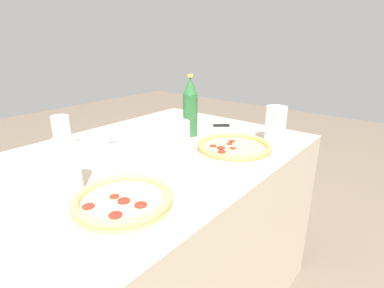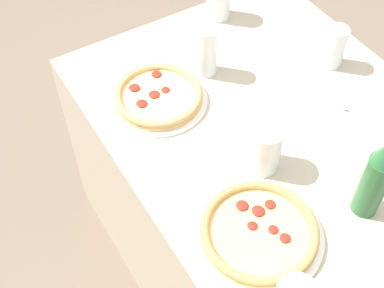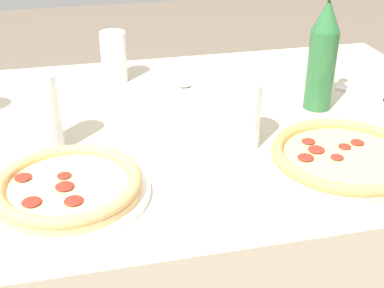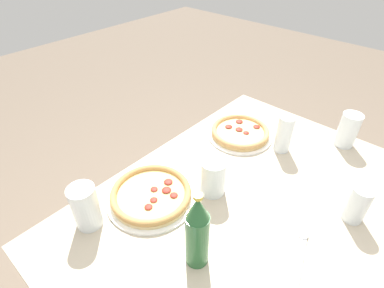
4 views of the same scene
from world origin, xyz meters
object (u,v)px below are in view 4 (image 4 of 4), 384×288
(glass_iced_tea, at_px, (213,178))
(spoon, at_px, (301,252))
(glass_cola, at_px, (347,131))
(pizza_salami, at_px, (151,195))
(beer_bottle, at_px, (197,232))
(glass_mango_juice, at_px, (284,135))
(glass_orange_juice, at_px, (86,208))
(glass_water, at_px, (357,205))
(pizza_margherita, at_px, (240,132))

(glass_iced_tea, distance_m, spoon, 0.33)
(spoon, bearing_deg, glass_cola, 9.47)
(pizza_salami, distance_m, beer_bottle, 0.28)
(glass_mango_juice, xyz_separation_m, glass_cola, (0.20, -0.17, -0.01))
(glass_orange_juice, bearing_deg, glass_water, -46.70)
(glass_water, xyz_separation_m, glass_orange_juice, (-0.55, 0.58, 0.01))
(glass_orange_juice, bearing_deg, glass_mango_juice, -19.69)
(glass_water, distance_m, beer_bottle, 0.50)
(pizza_margherita, xyz_separation_m, beer_bottle, (-0.55, -0.24, 0.10))
(pizza_salami, bearing_deg, spoon, -72.70)
(pizza_salami, bearing_deg, glass_mango_juice, -19.98)
(glass_water, bearing_deg, glass_mango_juice, 64.01)
(glass_water, relative_size, glass_iced_tea, 0.97)
(spoon, bearing_deg, glass_iced_tea, 86.70)
(glass_orange_juice, distance_m, glass_mango_juice, 0.75)
(pizza_salami, distance_m, pizza_margherita, 0.48)
(glass_iced_tea, height_order, beer_bottle, beer_bottle)
(glass_cola, height_order, glass_iced_tea, glass_cola)
(glass_mango_juice, relative_size, glass_iced_tea, 1.17)
(pizza_margherita, height_order, glass_orange_juice, glass_orange_juice)
(pizza_margherita, relative_size, glass_cola, 1.91)
(pizza_margherita, height_order, beer_bottle, beer_bottle)
(pizza_margherita, height_order, spoon, pizza_margherita)
(pizza_salami, xyz_separation_m, spoon, (0.14, -0.45, -0.01))
(pizza_salami, distance_m, glass_mango_juice, 0.55)
(glass_water, bearing_deg, pizza_margherita, 75.90)
(pizza_salami, bearing_deg, glass_orange_juice, 161.10)
(pizza_margherita, distance_m, glass_water, 0.52)
(glass_mango_juice, bearing_deg, spoon, -144.64)
(pizza_margherita, height_order, glass_water, glass_water)
(glass_orange_juice, relative_size, glass_cola, 1.04)
(glass_orange_juice, distance_m, glass_iced_tea, 0.40)
(glass_orange_juice, relative_size, glass_mango_juice, 0.96)
(glass_water, xyz_separation_m, glass_cola, (0.36, 0.16, 0.00))
(glass_water, xyz_separation_m, glass_iced_tea, (-0.20, 0.39, -0.00))
(pizza_salami, bearing_deg, glass_iced_tea, -38.18)
(pizza_margherita, distance_m, glass_cola, 0.42)
(pizza_salami, xyz_separation_m, beer_bottle, (-0.06, -0.25, 0.10))
(pizza_salami, relative_size, pizza_margherita, 1.09)
(glass_orange_juice, relative_size, spoon, 0.74)
(glass_orange_juice, height_order, beer_bottle, beer_bottle)
(glass_iced_tea, bearing_deg, pizza_margherita, 19.14)
(glass_orange_juice, distance_m, glass_cola, 1.00)
(glass_water, bearing_deg, pizza_salami, 124.76)
(pizza_salami, relative_size, spoon, 1.49)
(glass_water, xyz_separation_m, glass_mango_juice, (0.16, 0.33, 0.01))
(pizza_salami, relative_size, glass_cola, 2.08)
(glass_mango_juice, bearing_deg, pizza_salami, 160.02)
(glass_water, distance_m, glass_cola, 0.39)
(pizza_salami, xyz_separation_m, glass_cola, (0.72, -0.36, 0.04))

